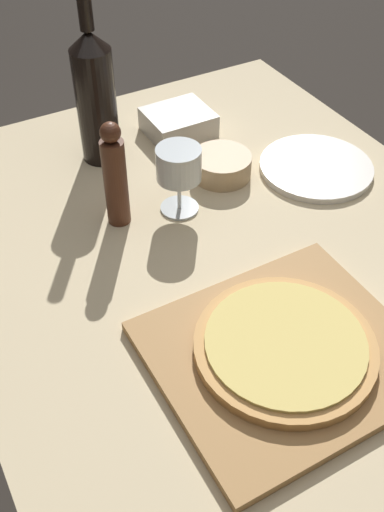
# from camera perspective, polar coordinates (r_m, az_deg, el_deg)

# --- Properties ---
(ground_plane) EXTENTS (12.00, 12.00, 0.00)m
(ground_plane) POSITION_cam_1_polar(r_m,az_deg,el_deg) (1.74, 2.56, -18.70)
(ground_plane) COLOR #2D2823
(dining_table) EXTENTS (0.99, 1.28, 0.78)m
(dining_table) POSITION_cam_1_polar(r_m,az_deg,el_deg) (1.18, 3.57, -3.17)
(dining_table) COLOR #CCB78E
(dining_table) RESTS_ON ground_plane
(cutting_board) EXTENTS (0.39, 0.35, 0.02)m
(cutting_board) POSITION_cam_1_polar(r_m,az_deg,el_deg) (0.95, 8.72, -9.18)
(cutting_board) COLOR #A87A47
(cutting_board) RESTS_ON dining_table
(pizza) EXTENTS (0.28, 0.28, 0.02)m
(pizza) POSITION_cam_1_polar(r_m,az_deg,el_deg) (0.94, 8.85, -8.41)
(pizza) COLOR tan
(pizza) RESTS_ON cutting_board
(wine_bottle) EXTENTS (0.08, 0.08, 0.37)m
(wine_bottle) POSITION_cam_1_polar(r_m,az_deg,el_deg) (1.29, -9.18, 14.83)
(wine_bottle) COLOR black
(wine_bottle) RESTS_ON dining_table
(pepper_mill) EXTENTS (0.04, 0.04, 0.22)m
(pepper_mill) POSITION_cam_1_polar(r_m,az_deg,el_deg) (1.12, -7.34, 7.50)
(pepper_mill) COLOR #4C2819
(pepper_mill) RESTS_ON dining_table
(wine_glass) EXTENTS (0.09, 0.09, 0.14)m
(wine_glass) POSITION_cam_1_polar(r_m,az_deg,el_deg) (1.15, -1.27, 8.50)
(wine_glass) COLOR silver
(wine_glass) RESTS_ON dining_table
(small_bowl) EXTENTS (0.13, 0.13, 0.05)m
(small_bowl) POSITION_cam_1_polar(r_m,az_deg,el_deg) (1.29, 2.84, 8.61)
(small_bowl) COLOR tan
(small_bowl) RESTS_ON dining_table
(dinner_plate) EXTENTS (0.24, 0.24, 0.01)m
(dinner_plate) POSITION_cam_1_polar(r_m,az_deg,el_deg) (1.34, 11.74, 8.28)
(dinner_plate) COLOR silver
(dinner_plate) RESTS_ON dining_table
(food_container) EXTENTS (0.15, 0.13, 0.05)m
(food_container) POSITION_cam_1_polar(r_m,az_deg,el_deg) (1.43, -1.31, 12.59)
(food_container) COLOR #BCB7AD
(food_container) RESTS_ON dining_table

